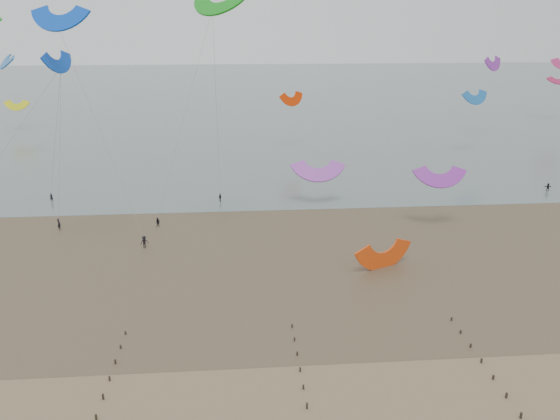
{
  "coord_description": "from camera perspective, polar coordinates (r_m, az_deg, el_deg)",
  "views": [
    {
      "loc": [
        -1.37,
        -39.76,
        32.4
      ],
      "look_at": [
        3.92,
        28.0,
        8.0
      ],
      "focal_mm": 35.0,
      "sensor_mm": 36.0,
      "label": 1
    }
  ],
  "objects": [
    {
      "name": "kitesurfer_lead",
      "position": [
        93.82,
        -22.1,
        -1.37
      ],
      "size": [
        0.8,
        0.79,
        1.86
      ],
      "primitive_type": "imported",
      "rotation": [
        0.0,
        0.0,
        2.39
      ],
      "color": "black",
      "rests_on": "ground"
    },
    {
      "name": "sea_and_shore",
      "position": [
        80.98,
        -6.02,
        -3.95
      ],
      "size": [
        500.0,
        665.0,
        0.03
      ],
      "color": "#475654",
      "rests_on": "ground"
    },
    {
      "name": "ground",
      "position": [
        51.31,
        -2.05,
        -19.42
      ],
      "size": [
        500.0,
        500.0,
        0.0
      ],
      "primitive_type": "plane",
      "color": "brown",
      "rests_on": "ground"
    },
    {
      "name": "grounded_kite",
      "position": [
        75.82,
        10.71,
        -5.92
      ],
      "size": [
        9.33,
        8.44,
        4.19
      ],
      "primitive_type": null,
      "rotation": [
        1.54,
        0.0,
        0.4
      ],
      "color": "#E2430E",
      "rests_on": "ground"
    },
    {
      "name": "kites_airborne",
      "position": [
        124.68,
        -7.64,
        13.78
      ],
      "size": [
        249.77,
        105.62,
        44.82
      ],
      "color": "#1C65B6",
      "rests_on": "ground"
    },
    {
      "name": "kitesurfers",
      "position": [
        94.85,
        6.85,
        0.17
      ],
      "size": [
        138.46,
        24.29,
        1.88
      ],
      "color": "black",
      "rests_on": "ground"
    }
  ]
}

